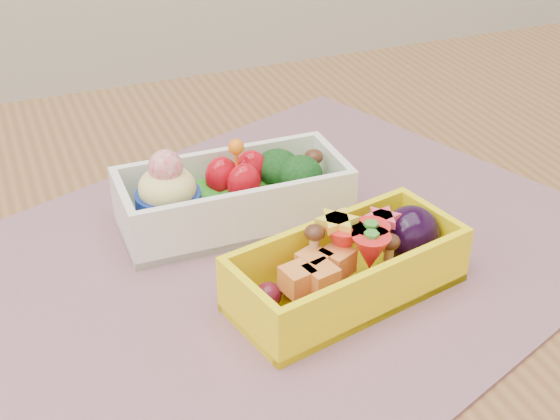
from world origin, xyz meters
name	(u,v)px	position (x,y,z in m)	size (l,w,h in m)	color
table	(282,370)	(0.00, 0.00, 0.65)	(1.20, 0.80, 0.75)	brown
placemat	(273,259)	(0.00, 0.02, 0.75)	(0.50, 0.38, 0.00)	#8D616A
bento_white	(232,195)	(-0.01, 0.07, 0.78)	(0.18, 0.08, 0.07)	white
bento_yellow	(351,266)	(0.03, -0.05, 0.78)	(0.18, 0.11, 0.06)	yellow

